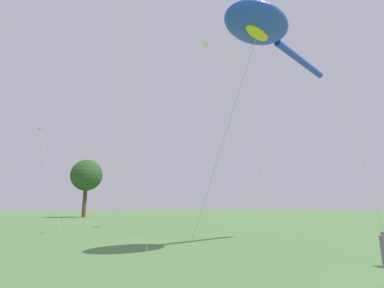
% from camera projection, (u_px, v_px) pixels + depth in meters
% --- Properties ---
extents(big_show_kite, '(10.09, 6.54, 11.76)m').
position_uv_depth(big_show_kite, '(260.00, 28.00, 15.03)').
color(big_show_kite, blue).
rests_on(big_show_kite, ground).
extents(small_kite_diamond_red, '(2.07, 4.63, 9.30)m').
position_uv_depth(small_kite_diamond_red, '(41.00, 135.00, 27.07)').
color(small_kite_diamond_red, orange).
rests_on(small_kite_diamond_red, ground).
extents(small_kite_box_yellow, '(2.20, 4.92, 18.80)m').
position_uv_depth(small_kite_box_yellow, '(207.00, 46.00, 29.76)').
color(small_kite_box_yellow, white).
rests_on(small_kite_box_yellow, ground).
extents(tree_broad_distant, '(5.94, 5.94, 10.87)m').
position_uv_depth(tree_broad_distant, '(87.00, 175.00, 54.88)').
color(tree_broad_distant, '#513823').
rests_on(tree_broad_distant, ground).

